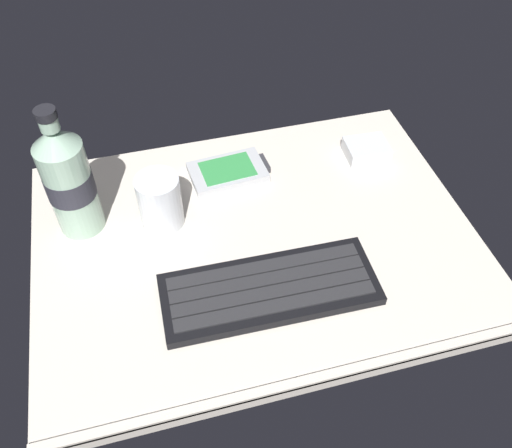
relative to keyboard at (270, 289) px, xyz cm
name	(u,v)px	position (x,y,z in cm)	size (l,w,h in cm)	color
ground_plane	(256,243)	(0.74, 9.69, -1.79)	(64.00, 48.00, 2.80)	beige
keyboard	(270,289)	(0.00, 0.00, 0.00)	(29.24, 11.65, 1.70)	black
handheld_device	(228,172)	(-0.14, 24.16, -0.08)	(13.24, 8.59, 1.50)	#B7BABF
juice_cup	(160,203)	(-11.93, 16.70, 3.10)	(6.40, 6.40, 8.50)	silver
water_bottle	(68,180)	(-23.65, 19.20, 8.20)	(6.73, 6.73, 20.80)	#9EC1A8
charger_block	(366,149)	(23.45, 23.12, 0.39)	(7.00, 5.60, 2.40)	silver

